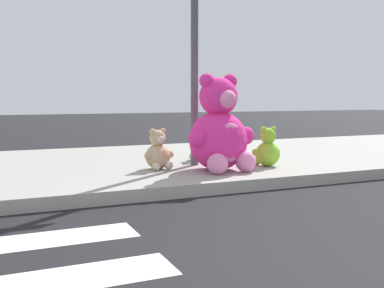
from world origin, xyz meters
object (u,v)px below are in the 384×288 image
(plush_lime, at_px, (267,150))
(plush_brown, at_px, (202,146))
(plush_pink_large, at_px, (220,132))
(sign_pole, at_px, (195,48))
(plush_tan, at_px, (158,153))

(plush_lime, relative_size, plush_brown, 1.06)
(plush_pink_large, relative_size, plush_lime, 2.27)
(sign_pole, relative_size, plush_pink_large, 2.44)
(sign_pole, bearing_deg, plush_tan, -165.42)
(sign_pole, height_order, plush_tan, sign_pole)
(plush_tan, bearing_deg, sign_pole, 14.58)
(plush_pink_large, xyz_separation_m, plush_brown, (0.24, 1.08, -0.31))
(sign_pole, xyz_separation_m, plush_lime, (0.92, -0.52, -1.47))
(plush_lime, bearing_deg, plush_brown, 119.21)
(sign_pole, xyz_separation_m, plush_pink_large, (0.11, -0.59, -1.17))
(plush_pink_large, bearing_deg, plush_brown, 77.55)
(plush_tan, relative_size, plush_lime, 0.98)
(plush_pink_large, bearing_deg, sign_pole, 100.81)
(sign_pole, relative_size, plush_tan, 5.64)
(sign_pole, height_order, plush_lime, sign_pole)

